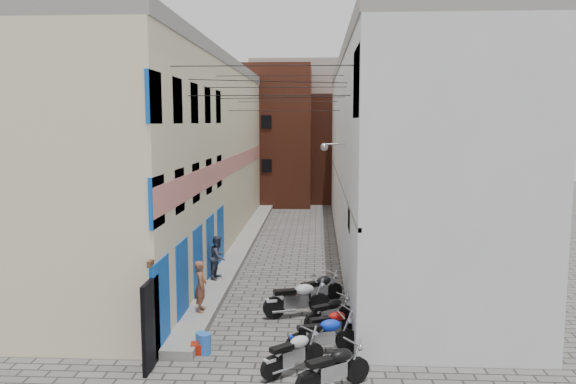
% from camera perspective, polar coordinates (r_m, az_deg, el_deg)
% --- Properties ---
extents(ground, '(90.00, 90.00, 0.00)m').
position_cam_1_polar(ground, '(14.72, -3.29, -16.92)').
color(ground, '#565351').
rests_on(ground, ground).
extents(plinth, '(0.90, 26.00, 0.25)m').
position_cam_1_polar(plinth, '(27.23, -4.57, -5.34)').
color(plinth, gray).
rests_on(plinth, ground).
extents(building_left, '(5.10, 27.00, 9.00)m').
position_cam_1_polar(building_left, '(27.13, -10.83, 3.84)').
color(building_left, beige).
rests_on(building_left, ground).
extents(building_right, '(5.94, 26.00, 9.00)m').
position_cam_1_polar(building_right, '(26.62, 10.58, 3.80)').
color(building_right, silver).
rests_on(building_right, ground).
extents(building_far_brick_left, '(6.00, 6.00, 10.00)m').
position_cam_1_polar(building_far_brick_left, '(41.51, -1.81, 5.75)').
color(building_far_brick_left, brown).
rests_on(building_far_brick_left, ground).
extents(building_far_brick_right, '(5.00, 6.00, 8.00)m').
position_cam_1_polar(building_far_brick_right, '(43.42, 5.03, 4.47)').
color(building_far_brick_right, brown).
rests_on(building_far_brick_right, ground).
extents(building_far_concrete, '(8.00, 5.00, 11.00)m').
position_cam_1_polar(building_far_concrete, '(47.38, 1.23, 6.53)').
color(building_far_concrete, gray).
rests_on(building_far_concrete, ground).
extents(far_shopfront, '(2.00, 0.30, 2.40)m').
position_cam_1_polar(far_shopfront, '(38.88, 0.80, 0.04)').
color(far_shopfront, black).
rests_on(far_shopfront, ground).
extents(overhead_wires, '(5.80, 13.02, 1.32)m').
position_cam_1_polar(overhead_wires, '(21.08, -1.10, 10.20)').
color(overhead_wires, black).
rests_on(overhead_wires, ground).
extents(motorcycle_a, '(1.98, 1.63, 1.14)m').
position_cam_1_polar(motorcycle_a, '(13.16, 4.64, -17.23)').
color(motorcycle_a, black).
rests_on(motorcycle_a, ground).
extents(motorcycle_b, '(1.78, 1.66, 1.07)m').
position_cam_1_polar(motorcycle_b, '(13.96, 0.52, -15.89)').
color(motorcycle_b, '#AFB0B4').
rests_on(motorcycle_b, ground).
extents(motorcycle_c, '(2.04, 1.12, 1.13)m').
position_cam_1_polar(motorcycle_c, '(14.99, 3.54, -14.14)').
color(motorcycle_c, '#0E31D7').
rests_on(motorcycle_c, ground).
extents(motorcycle_d, '(1.83, 1.24, 1.02)m').
position_cam_1_polar(motorcycle_d, '(15.80, 4.35, -13.21)').
color(motorcycle_d, '#A30F0B').
rests_on(motorcycle_d, ground).
extents(motorcycle_e, '(1.74, 1.43, 1.00)m').
position_cam_1_polar(motorcycle_e, '(16.84, 4.25, -11.93)').
color(motorcycle_e, black).
rests_on(motorcycle_e, ground).
extents(motorcycle_f, '(2.26, 1.30, 1.25)m').
position_cam_1_polar(motorcycle_f, '(17.61, 0.93, -10.62)').
color(motorcycle_f, silver).
rests_on(motorcycle_f, ground).
extents(motorcycle_g, '(1.90, 1.63, 1.11)m').
position_cam_1_polar(motorcycle_g, '(18.84, 3.15, -9.66)').
color(motorcycle_g, black).
rests_on(motorcycle_g, ground).
extents(person_a, '(0.46, 0.62, 1.57)m').
position_cam_1_polar(person_a, '(17.49, -8.86, -9.43)').
color(person_a, brown).
rests_on(person_a, plinth).
extents(person_b, '(0.73, 0.87, 1.60)m').
position_cam_1_polar(person_b, '(20.98, -7.12, -6.56)').
color(person_b, '#32394B').
rests_on(person_b, plinth).
extents(water_jug_near, '(0.38, 0.38, 0.53)m').
position_cam_1_polar(water_jug_near, '(15.27, -8.45, -14.99)').
color(water_jug_near, blue).
rests_on(water_jug_near, ground).
extents(water_jug_far, '(0.36, 0.36, 0.45)m').
position_cam_1_polar(water_jug_far, '(15.58, -8.83, -14.69)').
color(water_jug_far, '#2879CB').
rests_on(water_jug_far, ground).
extents(red_crate, '(0.49, 0.40, 0.28)m').
position_cam_1_polar(red_crate, '(15.35, -8.99, -15.40)').
color(red_crate, '#A11E0B').
rests_on(red_crate, ground).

